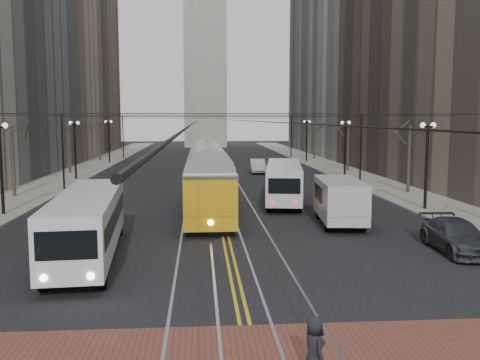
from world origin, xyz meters
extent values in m
plane|color=black|center=(0.00, 0.00, 0.00)|extent=(260.00, 260.00, 0.00)
cube|color=gray|center=(-15.00, 45.00, 0.07)|extent=(5.00, 140.00, 0.15)
cube|color=gray|center=(15.00, 45.00, 0.07)|extent=(5.00, 140.00, 0.15)
cube|color=gray|center=(0.00, 45.00, 0.00)|extent=(4.80, 130.00, 0.02)
cube|color=gold|center=(0.00, 45.00, 0.01)|extent=(0.42, 130.00, 0.01)
cube|color=brown|center=(-25.50, 86.00, 20.00)|extent=(16.00, 20.00, 40.00)
cube|color=brown|center=(25.50, 46.00, 17.00)|extent=(16.00, 20.00, 34.00)
cube|color=slate|center=(25.50, 86.00, 20.00)|extent=(16.00, 20.00, 40.00)
cube|color=#B2AFA5|center=(0.00, 102.00, 28.00)|extent=(9.00, 9.00, 56.00)
cylinder|color=black|center=(-13.70, 18.00, 2.80)|extent=(0.20, 0.20, 5.60)
cylinder|color=black|center=(-13.70, 38.00, 2.80)|extent=(0.20, 0.20, 5.60)
cylinder|color=black|center=(-13.70, 58.00, 2.80)|extent=(0.20, 0.20, 5.60)
cylinder|color=black|center=(13.70, 18.00, 2.80)|extent=(0.20, 0.20, 5.60)
cylinder|color=black|center=(13.70, 38.00, 2.80)|extent=(0.20, 0.20, 5.60)
cylinder|color=black|center=(13.70, 58.00, 2.80)|extent=(0.20, 0.20, 5.60)
cylinder|color=#382D23|center=(-15.70, 26.00, 2.80)|extent=(0.28, 0.28, 5.60)
cylinder|color=#382D23|center=(-15.70, 44.00, 2.80)|extent=(0.28, 0.28, 5.60)
cylinder|color=#382D23|center=(-15.70, 62.00, 2.80)|extent=(0.28, 0.28, 5.60)
cylinder|color=#382D23|center=(15.70, 26.00, 2.80)|extent=(0.28, 0.28, 5.60)
cylinder|color=#382D23|center=(15.70, 44.00, 2.80)|extent=(0.28, 0.28, 5.60)
cylinder|color=#382D23|center=(15.70, 62.00, 2.80)|extent=(0.28, 0.28, 5.60)
cylinder|color=black|center=(-1.50, 45.00, 6.00)|extent=(0.03, 120.00, 0.03)
cylinder|color=black|center=(1.50, 45.00, 6.00)|extent=(0.03, 120.00, 0.03)
cylinder|color=black|center=(-12.90, 30.00, 3.30)|extent=(0.16, 0.16, 6.60)
cylinder|color=black|center=(-12.90, 66.00, 3.30)|extent=(0.16, 0.16, 6.60)
cylinder|color=black|center=(12.90, 30.00, 3.30)|extent=(0.16, 0.16, 6.60)
cylinder|color=black|center=(12.90, 66.00, 3.30)|extent=(0.16, 0.16, 6.60)
cube|color=silver|center=(-6.25, 7.32, 1.43)|extent=(3.29, 11.61, 2.87)
cube|color=gold|center=(-0.79, 17.89, 1.77)|extent=(2.81, 15.00, 3.53)
cube|color=white|center=(4.82, 22.21, 1.42)|extent=(3.99, 11.15, 2.85)
cube|color=#BDBDBD|center=(6.73, 13.68, 1.31)|extent=(2.80, 6.12, 2.63)
imported|color=#3C3F43|center=(5.20, 23.15, 0.72)|extent=(1.71, 4.23, 1.44)
imported|color=#B8BBC1|center=(5.20, 43.64, 0.78)|extent=(1.82, 4.80, 1.56)
imported|color=#383A3F|center=(10.51, 7.14, 0.74)|extent=(2.29, 5.16, 1.47)
imported|color=black|center=(1.33, -4.45, 0.78)|extent=(0.67, 0.85, 1.54)
camera|label=1|loc=(-1.30, -16.27, 6.14)|focal=40.00mm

